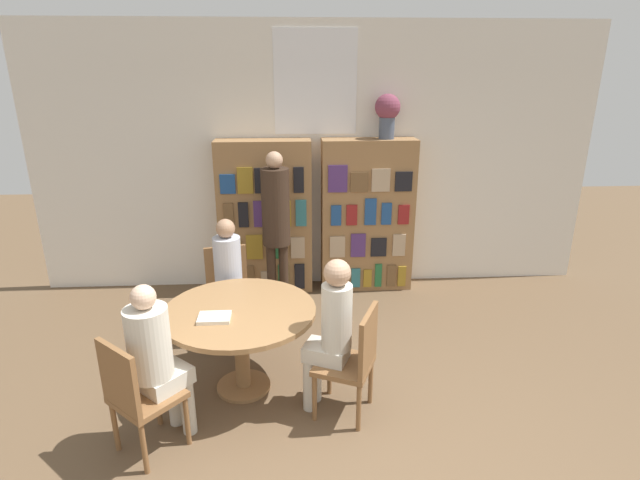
{
  "coord_description": "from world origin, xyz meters",
  "views": [
    {
      "loc": [
        -0.29,
        -2.41,
        2.52
      ],
      "look_at": [
        -0.04,
        1.78,
        1.05
      ],
      "focal_mm": 28.0,
      "sensor_mm": 36.0,
      "label": 1
    }
  ],
  "objects_px": {
    "bookshelf_right": "(367,216)",
    "seated_reader_back": "(156,355)",
    "seated_reader_right": "(330,328)",
    "librarian_standing": "(276,216)",
    "chair_near_camera": "(136,393)",
    "chair_far_side": "(354,358)",
    "seated_reader_left": "(229,276)",
    "chair_left_side": "(228,288)",
    "flower_vase": "(387,112)",
    "reading_table": "(240,323)",
    "bookshelf_left": "(265,218)"
  },
  "relations": [
    {
      "from": "reading_table",
      "to": "librarian_standing",
      "type": "distance_m",
      "value": 1.54
    },
    {
      "from": "reading_table",
      "to": "chair_left_side",
      "type": "bearing_deg",
      "value": 102.58
    },
    {
      "from": "seated_reader_left",
      "to": "seated_reader_right",
      "type": "xyz_separation_m",
      "value": [
        0.86,
        -1.04,
        0.01
      ]
    },
    {
      "from": "librarian_standing",
      "to": "flower_vase",
      "type": "bearing_deg",
      "value": 22.53
    },
    {
      "from": "bookshelf_left",
      "to": "librarian_standing",
      "type": "bearing_deg",
      "value": -74.48
    },
    {
      "from": "seated_reader_left",
      "to": "librarian_standing",
      "type": "relative_size",
      "value": 0.71
    },
    {
      "from": "reading_table",
      "to": "chair_far_side",
      "type": "xyz_separation_m",
      "value": [
        0.86,
        -0.37,
        -0.12
      ]
    },
    {
      "from": "bookshelf_right",
      "to": "seated_reader_back",
      "type": "bearing_deg",
      "value": -125.44
    },
    {
      "from": "reading_table",
      "to": "librarian_standing",
      "type": "height_order",
      "value": "librarian_standing"
    },
    {
      "from": "bookshelf_left",
      "to": "chair_far_side",
      "type": "height_order",
      "value": "bookshelf_left"
    },
    {
      "from": "bookshelf_left",
      "to": "chair_far_side",
      "type": "relative_size",
      "value": 2.0
    },
    {
      "from": "librarian_standing",
      "to": "chair_far_side",
      "type": "bearing_deg",
      "value": -71.84
    },
    {
      "from": "chair_far_side",
      "to": "seated_reader_back",
      "type": "xyz_separation_m",
      "value": [
        -1.37,
        -0.2,
        0.2
      ]
    },
    {
      "from": "chair_left_side",
      "to": "seated_reader_left",
      "type": "height_order",
      "value": "seated_reader_left"
    },
    {
      "from": "bookshelf_left",
      "to": "chair_left_side",
      "type": "distance_m",
      "value": 1.16
    },
    {
      "from": "chair_near_camera",
      "to": "seated_reader_left",
      "type": "relative_size",
      "value": 0.72
    },
    {
      "from": "flower_vase",
      "to": "reading_table",
      "type": "bearing_deg",
      "value": -127.05
    },
    {
      "from": "reading_table",
      "to": "chair_left_side",
      "type": "height_order",
      "value": "chair_left_side"
    },
    {
      "from": "chair_near_camera",
      "to": "chair_left_side",
      "type": "distance_m",
      "value": 1.67
    },
    {
      "from": "seated_reader_left",
      "to": "seated_reader_back",
      "type": "bearing_deg",
      "value": 62.91
    },
    {
      "from": "seated_reader_left",
      "to": "seated_reader_back",
      "type": "height_order",
      "value": "seated_reader_left"
    },
    {
      "from": "chair_near_camera",
      "to": "chair_far_side",
      "type": "relative_size",
      "value": 1.0
    },
    {
      "from": "reading_table",
      "to": "librarian_standing",
      "type": "bearing_deg",
      "value": 79.8
    },
    {
      "from": "reading_table",
      "to": "seated_reader_back",
      "type": "distance_m",
      "value": 0.77
    },
    {
      "from": "reading_table",
      "to": "librarian_standing",
      "type": "xyz_separation_m",
      "value": [
        0.26,
        1.46,
        0.44
      ]
    },
    {
      "from": "seated_reader_right",
      "to": "librarian_standing",
      "type": "xyz_separation_m",
      "value": [
        -0.43,
        1.76,
        0.35
      ]
    },
    {
      "from": "bookshelf_right",
      "to": "librarian_standing",
      "type": "distance_m",
      "value": 1.16
    },
    {
      "from": "chair_left_side",
      "to": "reading_table",
      "type": "bearing_deg",
      "value": 90.0
    },
    {
      "from": "seated_reader_right",
      "to": "chair_near_camera",
      "type": "bearing_deg",
      "value": 130.54
    },
    {
      "from": "chair_far_side",
      "to": "bookshelf_right",
      "type": "bearing_deg",
      "value": 12.89
    },
    {
      "from": "bookshelf_right",
      "to": "reading_table",
      "type": "bearing_deg",
      "value": -123.5
    },
    {
      "from": "bookshelf_left",
      "to": "seated_reader_right",
      "type": "distance_m",
      "value": 2.33
    },
    {
      "from": "chair_left_side",
      "to": "chair_far_side",
      "type": "xyz_separation_m",
      "value": [
        1.07,
        -1.29,
        0.0
      ]
    },
    {
      "from": "chair_left_side",
      "to": "seated_reader_right",
      "type": "distance_m",
      "value": 1.53
    },
    {
      "from": "flower_vase",
      "to": "seated_reader_left",
      "type": "xyz_separation_m",
      "value": [
        -1.65,
        -1.22,
        -1.36
      ]
    },
    {
      "from": "librarian_standing",
      "to": "chair_near_camera",
      "type": "bearing_deg",
      "value": -112.24
    },
    {
      "from": "chair_left_side",
      "to": "chair_far_side",
      "type": "height_order",
      "value": "same"
    },
    {
      "from": "bookshelf_right",
      "to": "bookshelf_left",
      "type": "bearing_deg",
      "value": -179.99
    },
    {
      "from": "flower_vase",
      "to": "seated_reader_back",
      "type": "relative_size",
      "value": 0.39
    },
    {
      "from": "bookshelf_right",
      "to": "chair_left_side",
      "type": "height_order",
      "value": "bookshelf_right"
    },
    {
      "from": "bookshelf_right",
      "to": "chair_near_camera",
      "type": "xyz_separation_m",
      "value": [
        -1.92,
        -2.66,
        -0.39
      ]
    },
    {
      "from": "seated_reader_right",
      "to": "seated_reader_back",
      "type": "distance_m",
      "value": 1.23
    },
    {
      "from": "chair_near_camera",
      "to": "chair_left_side",
      "type": "xyz_separation_m",
      "value": [
        0.42,
        1.62,
        0.0
      ]
    },
    {
      "from": "seated_reader_left",
      "to": "chair_left_side",
      "type": "bearing_deg",
      "value": -90.0
    },
    {
      "from": "bookshelf_left",
      "to": "bookshelf_right",
      "type": "xyz_separation_m",
      "value": [
        1.17,
        0.0,
        -0.0
      ]
    },
    {
      "from": "bookshelf_left",
      "to": "bookshelf_right",
      "type": "relative_size",
      "value": 1.0
    },
    {
      "from": "bookshelf_right",
      "to": "reading_table",
      "type": "relative_size",
      "value": 1.46
    },
    {
      "from": "flower_vase",
      "to": "seated_reader_left",
      "type": "bearing_deg",
      "value": -143.4
    },
    {
      "from": "librarian_standing",
      "to": "bookshelf_right",
      "type": "bearing_deg",
      "value": 25.86
    },
    {
      "from": "reading_table",
      "to": "chair_far_side",
      "type": "bearing_deg",
      "value": -23.42
    }
  ]
}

